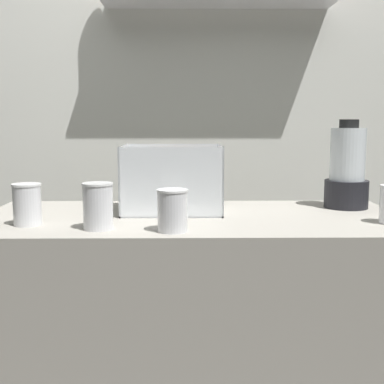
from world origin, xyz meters
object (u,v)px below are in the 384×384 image
at_px(juice_cup_beet_far_left, 27,207).
at_px(juice_cup_orange_middle, 172,213).
at_px(juice_cup_beet_left, 98,209).
at_px(carrot_display_bin, 172,191).
at_px(blender_pitcher, 347,172).

height_order(juice_cup_beet_far_left, juice_cup_orange_middle, juice_cup_beet_far_left).
distance_m(juice_cup_beet_far_left, juice_cup_beet_left, 0.23).
xyz_separation_m(juice_cup_beet_left, juice_cup_orange_middle, (0.22, -0.03, -0.01)).
bearing_deg(carrot_display_bin, juice_cup_beet_left, -126.69).
distance_m(carrot_display_bin, juice_cup_beet_far_left, 0.48).
xyz_separation_m(juice_cup_beet_far_left, juice_cup_beet_left, (0.22, -0.06, 0.00)).
xyz_separation_m(carrot_display_bin, juice_cup_beet_far_left, (-0.43, -0.22, -0.02)).
relative_size(blender_pitcher, juice_cup_orange_middle, 2.62).
relative_size(blender_pitcher, juice_cup_beet_far_left, 2.52).
bearing_deg(juice_cup_beet_left, blender_pitcher, 23.30).
relative_size(blender_pitcher, juice_cup_beet_left, 2.34).
xyz_separation_m(carrot_display_bin, blender_pitcher, (0.63, 0.08, 0.06)).
distance_m(juice_cup_beet_left, juice_cup_orange_middle, 0.22).
relative_size(juice_cup_beet_left, juice_cup_orange_middle, 1.12).
xyz_separation_m(blender_pitcher, juice_cup_orange_middle, (-0.62, -0.39, -0.08)).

